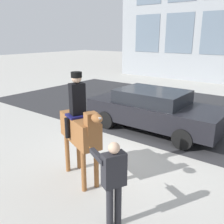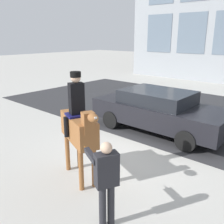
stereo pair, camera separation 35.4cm
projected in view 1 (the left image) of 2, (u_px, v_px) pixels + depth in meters
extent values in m
plane|color=#B2AFA8|center=(128.00, 148.00, 7.70)|extent=(80.00, 80.00, 0.00)
cube|color=#2D2D30|center=(187.00, 112.00, 11.29)|extent=(18.77, 8.50, 0.01)
cube|color=slate|center=(147.00, 33.00, 20.41)|extent=(2.20, 0.02, 2.93)
cube|color=slate|center=(179.00, 33.00, 18.80)|extent=(2.20, 0.02, 2.93)
cube|color=slate|center=(217.00, 33.00, 17.20)|extent=(2.20, 0.02, 2.93)
cube|color=brown|center=(80.00, 129.00, 5.68)|extent=(1.44, 0.92, 0.58)
cylinder|color=brown|center=(96.00, 167.00, 5.57)|extent=(0.11, 0.11, 0.98)
cylinder|color=brown|center=(84.00, 171.00, 5.42)|extent=(0.11, 0.11, 0.98)
cylinder|color=brown|center=(79.00, 151.00, 6.39)|extent=(0.11, 0.11, 0.98)
cylinder|color=brown|center=(67.00, 153.00, 6.24)|extent=(0.11, 0.11, 0.98)
cube|color=brown|center=(91.00, 124.00, 5.09)|extent=(0.28, 0.30, 0.47)
cube|color=#382314|center=(88.00, 121.00, 5.18)|extent=(0.07, 0.09, 0.42)
ellipsoid|color=brown|center=(97.00, 118.00, 4.81)|extent=(0.35, 0.30, 0.18)
cube|color=silver|center=(99.00, 119.00, 4.73)|extent=(0.12, 0.09, 0.07)
cylinder|color=#382314|center=(68.00, 124.00, 6.30)|extent=(0.09, 0.09, 0.55)
cube|color=#14144C|center=(78.00, 115.00, 5.64)|extent=(0.56, 0.60, 0.05)
cube|color=black|center=(77.00, 99.00, 5.53)|extent=(0.32, 0.38, 0.70)
sphere|color=#D1A889|center=(76.00, 78.00, 5.40)|extent=(0.22, 0.22, 0.22)
cylinder|color=black|center=(76.00, 75.00, 5.37)|extent=(0.24, 0.24, 0.12)
cylinder|color=black|center=(89.00, 124.00, 5.85)|extent=(0.11, 0.11, 0.47)
cylinder|color=black|center=(67.00, 128.00, 5.59)|extent=(0.11, 0.11, 0.47)
cylinder|color=#232328|center=(110.00, 207.00, 4.39)|extent=(0.13, 0.13, 0.84)
cylinder|color=#232328|center=(118.00, 204.00, 4.46)|extent=(0.13, 0.13, 0.84)
cube|color=#232328|center=(114.00, 170.00, 4.21)|extent=(0.37, 0.46, 0.60)
sphere|color=#D1A889|center=(114.00, 148.00, 4.10)|extent=(0.20, 0.20, 0.20)
cube|color=#232328|center=(98.00, 156.00, 4.33)|extent=(0.53, 0.32, 0.09)
cone|color=orange|center=(90.00, 148.00, 4.62)|extent=(0.18, 0.12, 0.04)
cube|color=black|center=(154.00, 112.00, 8.97)|extent=(4.76, 1.98, 0.69)
cube|color=black|center=(152.00, 96.00, 8.87)|extent=(2.38, 1.75, 0.45)
cylinder|color=black|center=(183.00, 139.00, 7.51)|extent=(0.66, 0.24, 0.66)
cylinder|color=black|center=(203.00, 123.00, 8.89)|extent=(0.66, 0.24, 0.66)
cylinder|color=black|center=(107.00, 120.00, 9.24)|extent=(0.66, 0.24, 0.66)
cylinder|color=black|center=(133.00, 109.00, 10.62)|extent=(0.66, 0.24, 0.66)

